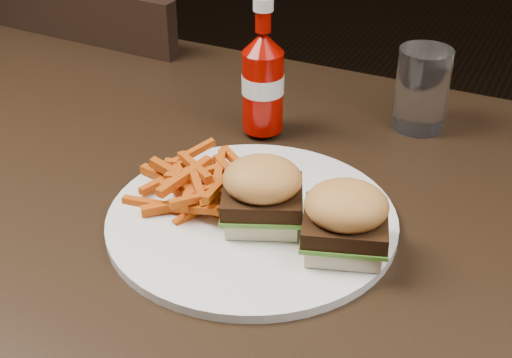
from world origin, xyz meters
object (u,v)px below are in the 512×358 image
at_px(chair_far, 157,157).
at_px(plate, 252,219).
at_px(ketchup_bottle, 263,91).
at_px(tumbler, 422,89).
at_px(dining_table, 204,205).

xyz_separation_m(chair_far, plate, (0.49, -0.53, 0.33)).
bearing_deg(ketchup_bottle, tumbler, 30.78).
relative_size(dining_table, plate, 3.88).
xyz_separation_m(plate, ketchup_bottle, (-0.08, 0.19, 0.06)).
distance_m(plate, tumbler, 0.32).
bearing_deg(dining_table, chair_far, 129.38).
relative_size(dining_table, tumbler, 11.11).
height_order(plate, tumbler, tumbler).
bearing_deg(dining_table, tumbler, 55.66).
bearing_deg(ketchup_bottle, dining_table, -90.41).
relative_size(dining_table, chair_far, 3.11).
bearing_deg(ketchup_bottle, chair_far, 140.12).
relative_size(ketchup_bottle, tumbler, 0.98).
bearing_deg(ketchup_bottle, plate, -67.81).
xyz_separation_m(dining_table, tumbler, (0.18, 0.26, 0.08)).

